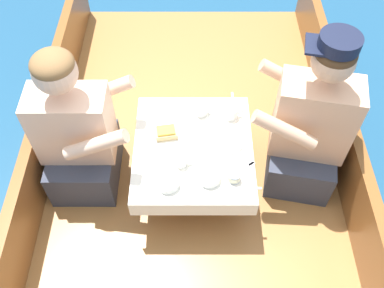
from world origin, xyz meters
name	(u,v)px	position (x,y,z in m)	size (l,w,h in m)	color
ground_plane	(192,199)	(0.00, 0.00, 0.00)	(60.00, 60.00, 0.00)	navy
boat_deck	(192,187)	(0.00, 0.00, 0.14)	(1.83, 3.24, 0.29)	#9E6B38
gunwale_port	(37,158)	(-0.88, 0.00, 0.47)	(0.06, 3.24, 0.36)	brown
gunwale_starboard	(346,157)	(0.88, 0.00, 0.47)	(0.06, 3.24, 0.36)	brown
cockpit_table	(192,150)	(0.00, -0.04, 0.60)	(0.63, 0.71, 0.34)	#B2B2B7
person_port	(76,136)	(-0.62, 0.00, 0.67)	(0.52, 0.44, 0.94)	#333847
person_starboard	(308,128)	(0.62, 0.03, 0.69)	(0.58, 0.52, 1.01)	#333847
plate_sandwich	(165,136)	(-0.15, 0.02, 0.64)	(0.22, 0.22, 0.01)	silver
plate_bread	(227,142)	(0.19, -0.02, 0.64)	(0.17, 0.17, 0.01)	silver
sandwich	(165,133)	(-0.15, 0.02, 0.66)	(0.13, 0.10, 0.05)	tan
bowl_port_near	(208,177)	(0.08, -0.25, 0.65)	(0.11, 0.11, 0.04)	silver
bowl_starboard_near	(167,183)	(-0.13, -0.29, 0.65)	(0.11, 0.11, 0.04)	silver
coffee_cup_port	(200,108)	(0.05, 0.19, 0.67)	(0.11, 0.08, 0.07)	silver
coffee_cup_starboard	(230,112)	(0.21, 0.17, 0.67)	(0.11, 0.08, 0.07)	silver
coffee_cup_center	(180,161)	(-0.06, -0.16, 0.66)	(0.09, 0.06, 0.06)	silver
tin_can	(233,176)	(0.20, -0.25, 0.66)	(0.07, 0.07, 0.05)	silver
utensil_spoon_port	(238,188)	(0.23, -0.31, 0.64)	(0.17, 0.02, 0.01)	silver
utensil_knife_starboard	(170,111)	(-0.12, 0.20, 0.63)	(0.15, 0.11, 0.00)	silver
utensil_fork_starboard	(243,168)	(0.26, -0.19, 0.63)	(0.15, 0.12, 0.00)	silver
utensil_knife_port	(232,103)	(0.23, 0.27, 0.63)	(0.02, 0.17, 0.00)	silver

